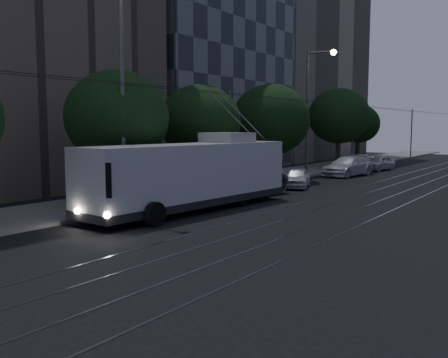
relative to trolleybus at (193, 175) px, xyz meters
name	(u,v)px	position (x,y,z in m)	size (l,w,h in m)	color
ground	(196,230)	(2.92, -3.54, -1.65)	(120.00, 120.00, 0.00)	black
sidewalk	(279,175)	(-4.58, 16.46, -1.58)	(5.00, 90.00, 0.15)	slate
tram_rails	(409,184)	(5.42, 16.46, -1.65)	(4.52, 90.00, 0.02)	#97979F
overhead_wires	(309,132)	(-2.06, 16.46, 1.82)	(2.23, 90.00, 6.00)	black
building_glass_mid	(181,23)	(-16.08, 18.46, 11.77)	(14.40, 18.40, 26.80)	#323540
building_tan_far	(285,17)	(-16.08, 38.46, 15.76)	(14.40, 22.40, 34.80)	gray
trolleybus	(193,175)	(0.00, 0.00, 0.00)	(3.29, 12.08, 5.63)	silver
pickup_silver	(237,180)	(-0.93, 5.04, -0.75)	(3.01, 6.52, 1.81)	gray
car_white_a	(297,178)	(0.00, 10.54, -1.03)	(1.48, 3.68, 1.25)	white
car_white_b	(348,166)	(-0.15, 19.60, -0.89)	(2.14, 5.28, 1.53)	silver
car_white_c	(359,162)	(-1.38, 25.46, -0.96)	(1.47, 4.20, 1.38)	silver
car_white_d	(378,163)	(0.22, 25.96, -0.98)	(1.59, 3.95, 1.35)	silver
tree_1	(117,117)	(-4.08, -0.88, 2.68)	(5.11, 5.11, 6.64)	black
tree_2	(200,122)	(-4.08, 5.77, 2.52)	(4.91, 4.91, 6.40)	black
tree_3	(270,120)	(-3.58, 13.34, 2.70)	(5.66, 5.66, 6.91)	black
tree_4	(339,116)	(-3.58, 25.97, 3.19)	(5.65, 5.65, 7.40)	black
tree_5	(358,124)	(-4.04, 32.26, 2.51)	(4.41, 4.41, 6.16)	black
streetlamp_near	(129,70)	(-1.86, -2.18, 4.70)	(2.55, 0.44, 10.61)	#5F5F62
streetlamp_far	(312,99)	(-2.47, 17.84, 4.32)	(2.40, 0.44, 9.91)	#5F5F62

